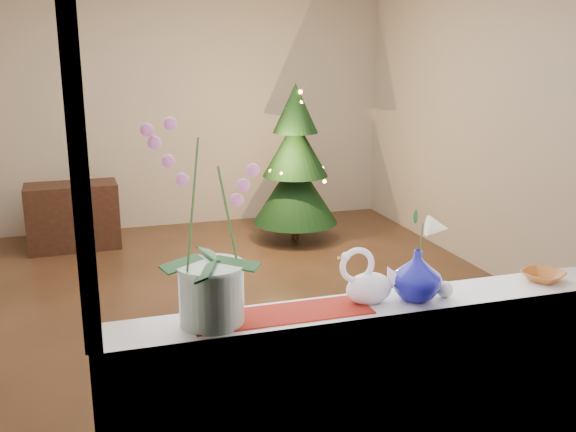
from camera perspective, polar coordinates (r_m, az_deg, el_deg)
name	(u,v)px	position (r m, az deg, el deg)	size (l,w,h in m)	color
ground	(241,302)	(5.06, -4.21, -7.68)	(5.00, 5.00, 0.00)	#342315
wall_back	(186,103)	(7.17, -9.09, 9.87)	(4.50, 0.10, 2.70)	beige
wall_front	(391,207)	(2.39, 9.15, 0.77)	(4.50, 0.10, 2.70)	beige
wall_right	(502,120)	(5.66, 18.49, 8.11)	(0.10, 5.00, 2.70)	beige
window_apron	(378,421)	(2.78, 7.99, -17.58)	(2.20, 0.08, 0.88)	white
windowsill	(372,308)	(2.64, 7.50, -8.11)	(2.20, 0.26, 0.04)	white
window_frame	(391,111)	(2.36, 9.17, 9.23)	(2.22, 0.06, 1.60)	white
runner	(282,314)	(2.50, -0.50, -8.70)	(0.70, 0.20, 0.01)	maroon
orchid_pot	(209,224)	(2.32, -7.02, -0.73)	(0.26, 0.26, 0.77)	beige
swan	(369,276)	(2.60, 7.26, -5.35)	(0.26, 0.12, 0.22)	white
blue_vase	(417,271)	(2.66, 11.39, -4.83)	(0.23, 0.23, 0.24)	#0A0B72
lily	(420,221)	(2.60, 11.63, -0.43)	(0.13, 0.08, 0.18)	silver
paperweight	(445,289)	(2.74, 13.77, -6.35)	(0.07, 0.07, 0.07)	silver
amber_dish	(543,277)	(3.06, 21.73, -5.04)	(0.15, 0.15, 0.04)	#A45921
xmas_tree	(295,163)	(6.51, 0.66, 4.70)	(0.87, 0.87, 1.60)	black
side_table	(73,216)	(6.66, -18.56, -0.02)	(0.87, 0.43, 0.65)	black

